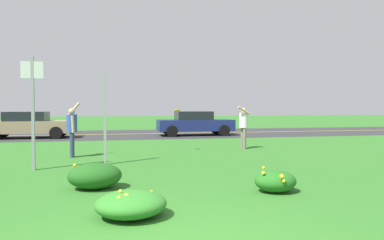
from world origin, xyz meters
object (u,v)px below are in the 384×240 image
Objects in this scene: sign_post_near_path at (33,102)px; sign_post_by_roadside at (105,117)px; frisbee_orange at (177,111)px; person_catcher_white_shirt at (243,124)px; car_tan_center_left at (28,125)px; car_navy_center_right at (195,123)px; person_thrower_blue_shirt at (72,128)px.

sign_post_near_path reaches higher than sign_post_by_roadside.
frisbee_orange is (2.56, 2.58, 0.17)m from sign_post_by_roadside.
person_catcher_white_shirt is 2.83m from frisbee_orange.
car_tan_center_left and car_navy_center_right have the same top height.
sign_post_by_roadside is 11.54× the size of frisbee_orange.
car_navy_center_right is at bearing 63.93° from sign_post_by_roadside.
car_tan_center_left is 9.33m from car_navy_center_right.
person_thrower_blue_shirt is 10.18m from car_navy_center_right.
car_navy_center_right is at bearing 72.59° from frisbee_orange.
sign_post_by_roadside is at bearing -116.07° from car_navy_center_right.
sign_post_near_path is at bearing -122.49° from car_navy_center_right.
person_thrower_blue_shirt is at bearing -170.44° from person_catcher_white_shirt.
sign_post_near_path is 1.62× the size of person_thrower_blue_shirt.
person_thrower_blue_shirt is at bearing -167.78° from frisbee_orange.
sign_post_near_path reaches higher than frisbee_orange.
sign_post_near_path is 0.66× the size of car_tan_center_left.
sign_post_near_path is 5.38m from frisbee_orange.
sign_post_near_path is 1.94m from sign_post_by_roadside.
sign_post_by_roadside is at bearing -66.02° from car_tan_center_left.
person_thrower_blue_shirt is 7.76× the size of frisbee_orange.
frisbee_orange is at bearing -174.07° from person_catcher_white_shirt.
car_tan_center_left is (-7.00, 7.40, -0.80)m from frisbee_orange.
frisbee_orange is at bearing 12.22° from person_thrower_blue_shirt.
sign_post_by_roadside is (1.82, 0.54, -0.42)m from sign_post_near_path.
car_tan_center_left is (-4.44, 9.98, -0.63)m from sign_post_by_roadside.
car_tan_center_left is 1.00× the size of car_navy_center_right.
sign_post_near_path is 1.73× the size of person_catcher_white_shirt.
sign_post_by_roadside is 1.49× the size of person_thrower_blue_shirt.
sign_post_near_path is 1.09× the size of sign_post_by_roadside.
frisbee_orange is at bearing -46.59° from car_tan_center_left.
car_navy_center_right is at bearing 53.74° from person_thrower_blue_shirt.
frisbee_orange is 0.05× the size of car_navy_center_right.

